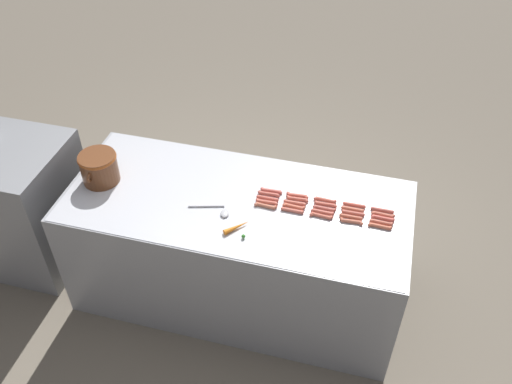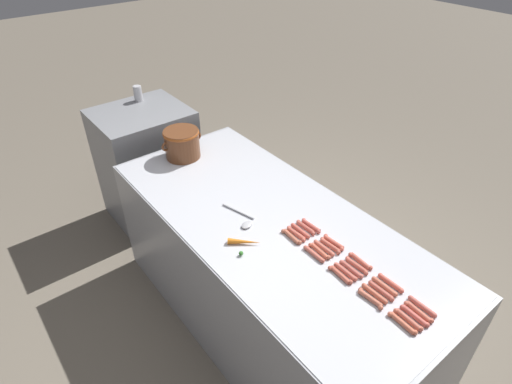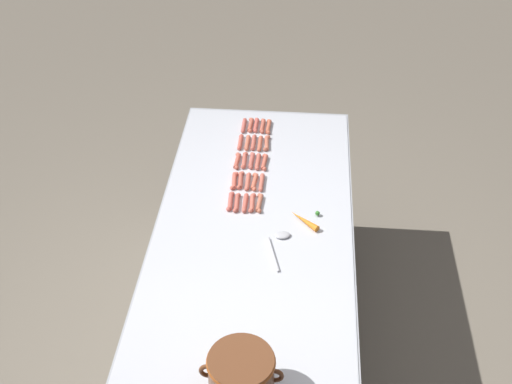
% 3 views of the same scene
% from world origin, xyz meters
% --- Properties ---
extents(ground_plane, '(20.00, 20.00, 0.00)m').
position_xyz_m(ground_plane, '(0.00, 0.00, 0.00)').
color(ground_plane, '#756B5B').
extents(griddle_counter, '(0.94, 2.14, 0.87)m').
position_xyz_m(griddle_counter, '(0.00, 0.00, 0.44)').
color(griddle_counter, '#9EA0A5').
rests_on(griddle_counter, ground_plane).
extents(hot_dog_0, '(0.03, 0.14, 0.02)m').
position_xyz_m(hot_dog_0, '(-0.01, -0.88, 0.88)').
color(hot_dog_0, '#C96347').
rests_on(hot_dog_0, griddle_counter).
extents(hot_dog_1, '(0.03, 0.14, 0.02)m').
position_xyz_m(hot_dog_1, '(-0.01, -0.71, 0.88)').
color(hot_dog_1, '#C4674E').
rests_on(hot_dog_1, griddle_counter).
extents(hot_dog_2, '(0.03, 0.14, 0.02)m').
position_xyz_m(hot_dog_2, '(-0.01, -0.53, 0.88)').
color(hot_dog_2, '#C65D48').
rests_on(hot_dog_2, griddle_counter).
extents(hot_dog_3, '(0.02, 0.14, 0.02)m').
position_xyz_m(hot_dog_3, '(-0.01, -0.36, 0.88)').
color(hot_dog_3, '#CA6350').
rests_on(hot_dog_3, griddle_counter).
extents(hot_dog_4, '(0.03, 0.14, 0.02)m').
position_xyz_m(hot_dog_4, '(-0.01, -0.19, 0.88)').
color(hot_dog_4, '#C1684D').
rests_on(hot_dog_4, griddle_counter).
extents(hot_dog_5, '(0.03, 0.14, 0.02)m').
position_xyz_m(hot_dog_5, '(0.02, -0.88, 0.88)').
color(hot_dog_5, '#C2604C').
rests_on(hot_dog_5, griddle_counter).
extents(hot_dog_6, '(0.02, 0.14, 0.02)m').
position_xyz_m(hot_dog_6, '(0.02, -0.70, 0.88)').
color(hot_dog_6, '#C36148').
rests_on(hot_dog_6, griddle_counter).
extents(hot_dog_7, '(0.03, 0.14, 0.02)m').
position_xyz_m(hot_dog_7, '(0.02, -0.53, 0.88)').
color(hot_dog_7, '#C46050').
rests_on(hot_dog_7, griddle_counter).
extents(hot_dog_8, '(0.03, 0.14, 0.02)m').
position_xyz_m(hot_dog_8, '(0.02, -0.36, 0.88)').
color(hot_dog_8, '#CB644A').
rests_on(hot_dog_8, griddle_counter).
extents(hot_dog_9, '(0.03, 0.14, 0.02)m').
position_xyz_m(hot_dog_9, '(0.02, -0.19, 0.88)').
color(hot_dog_9, '#CD6351').
rests_on(hot_dog_9, griddle_counter).
extents(hot_dog_10, '(0.03, 0.14, 0.02)m').
position_xyz_m(hot_dog_10, '(0.06, -0.89, 0.88)').
color(hot_dog_10, '#CC5B4F').
rests_on(hot_dog_10, griddle_counter).
extents(hot_dog_11, '(0.02, 0.14, 0.02)m').
position_xyz_m(hot_dog_11, '(0.06, -0.71, 0.88)').
color(hot_dog_11, '#BF5D4D').
rests_on(hot_dog_11, griddle_counter).
extents(hot_dog_12, '(0.03, 0.14, 0.02)m').
position_xyz_m(hot_dog_12, '(0.05, -0.54, 0.88)').
color(hot_dog_12, '#BF5D50').
rests_on(hot_dog_12, griddle_counter).
extents(hot_dog_13, '(0.02, 0.14, 0.02)m').
position_xyz_m(hot_dog_13, '(0.06, -0.36, 0.88)').
color(hot_dog_13, '#C86350').
rests_on(hot_dog_13, griddle_counter).
extents(hot_dog_14, '(0.02, 0.14, 0.02)m').
position_xyz_m(hot_dog_14, '(0.05, -0.18, 0.88)').
color(hot_dog_14, '#C95A4A').
rests_on(hot_dog_14, griddle_counter).
extents(hot_dog_15, '(0.03, 0.14, 0.02)m').
position_xyz_m(hot_dog_15, '(0.09, -0.89, 0.88)').
color(hot_dog_15, '#C8624C').
rests_on(hot_dog_15, griddle_counter).
extents(hot_dog_16, '(0.02, 0.14, 0.02)m').
position_xyz_m(hot_dog_16, '(0.09, -0.70, 0.88)').
color(hot_dog_16, '#CB684E').
rests_on(hot_dog_16, griddle_counter).
extents(hot_dog_17, '(0.03, 0.14, 0.02)m').
position_xyz_m(hot_dog_17, '(0.09, -0.54, 0.88)').
color(hot_dog_17, '#C45D4C').
rests_on(hot_dog_17, griddle_counter).
extents(hot_dog_18, '(0.03, 0.14, 0.02)m').
position_xyz_m(hot_dog_18, '(0.10, -0.36, 0.88)').
color(hot_dog_18, '#BF5B4A').
rests_on(hot_dog_18, griddle_counter).
extents(hot_dog_19, '(0.03, 0.14, 0.02)m').
position_xyz_m(hot_dog_19, '(0.10, -0.18, 0.88)').
color(hot_dog_19, '#BF5A4C').
rests_on(hot_dog_19, griddle_counter).
extents(hot_dog_20, '(0.02, 0.14, 0.02)m').
position_xyz_m(hot_dog_20, '(0.13, -0.88, 0.88)').
color(hot_dog_20, '#BF5C50').
rests_on(hot_dog_20, griddle_counter).
extents(hot_dog_21, '(0.02, 0.14, 0.02)m').
position_xyz_m(hot_dog_21, '(0.13, -0.71, 0.88)').
color(hot_dog_21, '#CC5A4A').
rests_on(hot_dog_21, griddle_counter).
extents(hot_dog_22, '(0.03, 0.14, 0.02)m').
position_xyz_m(hot_dog_22, '(0.13, -0.53, 0.88)').
color(hot_dog_22, '#C65C4A').
rests_on(hot_dog_22, griddle_counter).
extents(hot_dog_23, '(0.03, 0.14, 0.02)m').
position_xyz_m(hot_dog_23, '(0.13, -0.36, 0.88)').
color(hot_dog_23, '#CC5D4C').
rests_on(hot_dog_23, griddle_counter).
extents(hot_dog_24, '(0.03, 0.14, 0.02)m').
position_xyz_m(hot_dog_24, '(0.13, -0.19, 0.88)').
color(hot_dog_24, '#C75A4E').
rests_on(hot_dog_24, griddle_counter).
extents(bean_pot, '(0.30, 0.24, 0.20)m').
position_xyz_m(bean_pot, '(-0.03, 0.89, 0.98)').
color(bean_pot, brown).
rests_on(bean_pot, griddle_counter).
extents(serving_spoon, '(0.11, 0.27, 0.02)m').
position_xyz_m(serving_spoon, '(-0.13, 0.07, 0.88)').
color(serving_spoon, '#B7B7BC').
rests_on(serving_spoon, griddle_counter).
extents(carrot, '(0.15, 0.14, 0.03)m').
position_xyz_m(carrot, '(-0.24, -0.08, 0.89)').
color(carrot, orange).
rests_on(carrot, griddle_counter).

